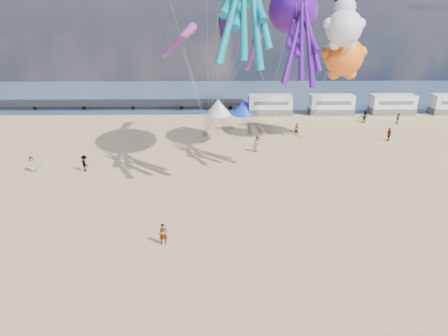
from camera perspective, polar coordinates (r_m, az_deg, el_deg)
ground at (r=25.77m, az=3.86°, el=-14.99°), size 120.00×120.00×0.00m
water at (r=77.10m, az=0.66°, el=10.43°), size 120.00×120.00×0.00m
pier at (r=71.05m, az=-22.57°, el=8.57°), size 60.00×3.00×0.50m
motorhome_0 at (r=62.61m, az=6.59°, el=8.95°), size 6.60×2.50×3.00m
motorhome_1 at (r=64.51m, az=15.08°, el=8.73°), size 6.60×2.50×3.00m
motorhome_2 at (r=67.70m, az=22.92°, el=8.36°), size 6.60×2.50×3.00m
tent_white at (r=62.17m, az=-0.84°, el=8.72°), size 4.00×4.00×2.40m
tent_blue at (r=62.29m, az=2.88°, el=8.72°), size 4.00×4.00×2.40m
rope_line at (r=21.99m, az=4.95°, el=-22.80°), size 34.00×0.03×0.03m
standing_person at (r=28.46m, az=-8.67°, el=-9.34°), size 0.64×0.47×1.60m
beachgoer_0 at (r=44.67m, az=-25.76°, el=0.53°), size 0.69×0.65×1.59m
beachgoer_1 at (r=62.26m, az=23.64°, el=6.48°), size 0.60×0.82×1.54m
beachgoer_2 at (r=42.65m, az=-19.29°, el=0.64°), size 1.01×1.04×1.69m
beachgoer_3 at (r=53.81m, az=22.48°, el=4.48°), size 0.81×1.15×1.61m
beachgoer_4 at (r=61.22m, az=19.43°, el=6.92°), size 1.07×0.89×1.70m
beachgoer_5 at (r=52.42m, az=10.32°, el=5.42°), size 1.53×1.36×1.68m
beachgoer_6 at (r=45.82m, az=4.76°, el=3.41°), size 0.71×0.48×1.88m
sandbag_a at (r=50.06m, az=-1.99°, el=4.10°), size 0.50×0.35×0.22m
sandbag_b at (r=50.56m, az=5.27°, el=4.21°), size 0.50×0.35×0.22m
sandbag_c at (r=52.00m, az=11.08°, el=4.39°), size 0.50×0.35×0.22m
sandbag_d at (r=52.50m, az=8.68°, el=4.72°), size 0.50×0.35×0.22m
sandbag_e at (r=53.84m, az=-2.19°, el=5.39°), size 0.50×0.35×0.22m
kite_octopus_purple at (r=42.56m, az=9.81°, el=21.37°), size 5.23×10.22×11.23m
kite_panda at (r=46.18m, az=16.76°, el=18.62°), size 5.49×5.29×6.52m
kite_teddy_orange at (r=49.80m, az=16.74°, el=15.01°), size 7.02×6.86×7.65m
windsock_left at (r=46.32m, az=-6.34°, el=17.64°), size 3.82×7.31×7.45m
windsock_mid at (r=45.06m, az=4.14°, el=16.19°), size 2.66×6.63×6.59m
windsock_right at (r=42.65m, az=-0.14°, el=18.64°), size 1.03×5.25×5.23m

